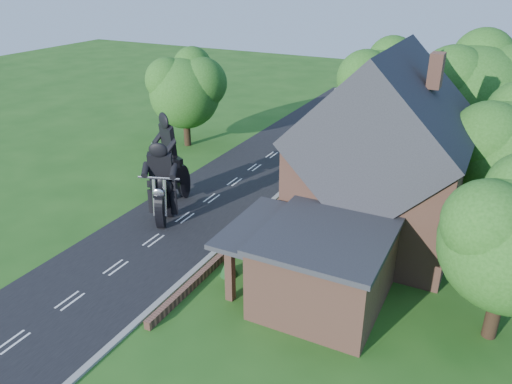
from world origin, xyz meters
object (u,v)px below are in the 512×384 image
at_px(house, 382,162).
at_px(annex, 322,265).
at_px(garden_wall, 265,216).
at_px(motorcycle_follow, 172,188).
at_px(motorcycle_lead, 164,211).

xyz_separation_m(house, annex, (-0.62, -6.80, -2.58)).
distance_m(garden_wall, annex, 8.19).
xyz_separation_m(garden_wall, annex, (5.57, -5.80, 1.57)).
bearing_deg(garden_wall, motorcycle_follow, -177.29).
bearing_deg(annex, house, 84.76).
bearing_deg(motorcycle_follow, annex, -175.68).
xyz_separation_m(motorcycle_lead, motorcycle_follow, (-1.42, 2.72, 0.12)).
distance_m(garden_wall, motorcycle_follow, 6.43).
height_order(garden_wall, house, house).
relative_size(annex, motorcycle_follow, 3.82).
bearing_deg(motorcycle_lead, annex, 146.24).
bearing_deg(motorcycle_follow, garden_wall, -148.28).
height_order(house, motorcycle_lead, house).
bearing_deg(motorcycle_follow, house, -145.08).
xyz_separation_m(garden_wall, motorcycle_lead, (-4.97, -3.03, 0.54)).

